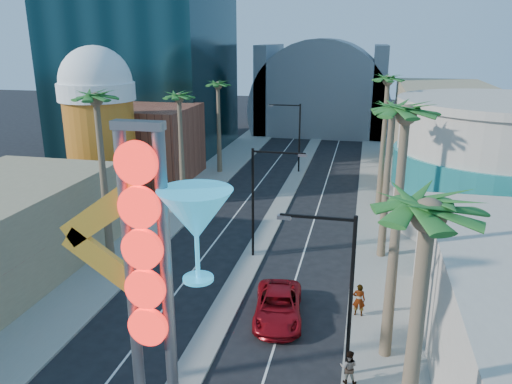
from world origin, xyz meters
name	(u,v)px	position (x,y,z in m)	size (l,w,h in m)	color
sidewalk_west	(196,189)	(-9.50, 35.00, 0.07)	(5.00, 100.00, 0.15)	gray
sidewalk_east	(384,201)	(9.50, 35.00, 0.07)	(5.00, 100.00, 0.15)	gray
median	(291,186)	(0.00, 38.00, 0.07)	(1.60, 84.00, 0.15)	gray
brick_filler_west	(148,143)	(-16.00, 38.00, 4.00)	(10.00, 10.00, 8.00)	brown
filler_east	(443,130)	(16.00, 48.00, 5.00)	(10.00, 20.00, 10.00)	#917F5D
beer_mug	(99,119)	(-17.00, 30.00, 7.84)	(7.00, 7.00, 14.50)	orange
turquoise_building	(499,166)	(18.00, 30.00, 5.25)	(16.60, 16.60, 10.60)	#B2A697
canopy	(322,105)	(0.00, 72.00, 4.31)	(22.00, 16.00, 22.00)	slate
neon_sign	(169,268)	(0.82, 2.96, 7.31)	(6.53, 2.60, 12.55)	gray
streetlight_0	(261,193)	(0.55, 20.00, 4.88)	(3.79, 0.25, 8.00)	black
streetlight_1	(295,131)	(-0.55, 44.00, 4.88)	(3.79, 0.25, 8.00)	black
streetlight_2	(341,283)	(6.72, 8.00, 4.83)	(3.45, 0.25, 8.00)	black
palm_1	(97,110)	(-9.00, 16.00, 10.82)	(2.40, 2.40, 12.70)	brown
palm_2	(179,104)	(-9.00, 30.00, 9.48)	(2.40, 2.40, 11.20)	brown
palm_3	(218,90)	(-9.00, 42.00, 9.48)	(2.40, 2.40, 11.20)	brown
palm_4	(426,239)	(9.00, 0.00, 10.38)	(2.40, 2.40, 12.20)	brown
palm_5	(404,132)	(9.00, 10.00, 11.27)	(2.40, 2.40, 13.20)	brown
palm_6	(392,120)	(9.00, 22.00, 9.93)	(2.40, 2.40, 11.70)	brown
palm_7	(387,89)	(9.00, 34.00, 10.82)	(2.40, 2.40, 12.70)	brown
red_pickup	(278,306)	(3.21, 12.29, 0.78)	(2.58, 5.60, 1.56)	maroon
pedestrian_a	(359,300)	(7.61, 13.37, 1.11)	(0.70, 0.46, 1.93)	gray
pedestrian_b	(349,367)	(7.30, 7.40, 0.97)	(0.80, 0.62, 1.64)	gray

